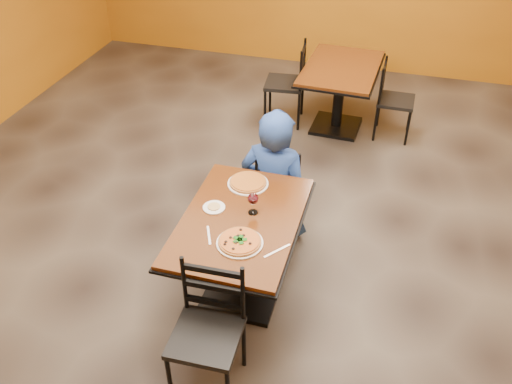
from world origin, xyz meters
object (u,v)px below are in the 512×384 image
(pizza_far, at_px, (248,182))
(side_plate, at_px, (214,208))
(table_second, at_px, (340,83))
(chair_second_right, at_px, (396,101))
(table_main, at_px, (241,240))
(pizza_main, at_px, (240,241))
(wine_glass, at_px, (253,202))
(diner, at_px, (275,175))
(chair_main_near, at_px, (206,338))
(plate_far, at_px, (248,184))
(chair_main_far, at_px, (278,184))
(chair_second_left, at_px, (285,84))
(plate_main, at_px, (240,243))

(pizza_far, bearing_deg, side_plate, -113.54)
(table_second, xyz_separation_m, chair_second_right, (0.62, -0.00, -0.13))
(table_second, bearing_deg, table_main, -95.96)
(pizza_main, bearing_deg, wine_glass, 91.06)
(chair_second_right, distance_m, pizza_main, 3.14)
(diner, bearing_deg, chair_main_near, 94.62)
(table_second, xyz_separation_m, pizza_far, (-0.36, -2.35, 0.22))
(table_main, xyz_separation_m, chair_main_near, (0.02, -0.81, -0.10))
(diner, xyz_separation_m, side_plate, (-0.27, -0.72, 0.16))
(chair_main_near, bearing_deg, side_plate, 103.37)
(wine_glass, bearing_deg, diner, 91.24)
(plate_far, relative_size, wine_glass, 1.72)
(table_main, height_order, table_second, same)
(pizza_main, height_order, plate_far, pizza_main)
(chair_main_far, xyz_separation_m, wine_glass, (0.02, -0.83, 0.42))
(chair_second_left, bearing_deg, pizza_main, 1.84)
(pizza_far, xyz_separation_m, wine_glass, (0.13, -0.32, 0.07))
(plate_main, xyz_separation_m, pizza_main, (0.00, 0.00, 0.02))
(chair_main_near, distance_m, pizza_main, 0.65)
(table_second, bearing_deg, side_plate, -100.63)
(chair_second_left, height_order, pizza_main, chair_second_left)
(chair_second_left, distance_m, plate_main, 3.04)
(chair_main_far, distance_m, pizza_main, 1.22)
(pizza_main, bearing_deg, chair_main_near, -94.84)
(table_second, relative_size, side_plate, 7.59)
(chair_main_far, bearing_deg, plate_far, 66.73)
(chair_second_left, bearing_deg, plate_main, 1.84)
(table_main, xyz_separation_m, plate_far, (-0.07, 0.41, 0.20))
(table_second, xyz_separation_m, chair_main_near, (-0.27, -3.57, -0.10))
(chair_second_left, relative_size, pizza_far, 3.36)
(side_plate, bearing_deg, wine_glass, 5.70)
(chair_second_left, bearing_deg, side_plate, -3.34)
(diner, bearing_deg, plate_far, 78.44)
(table_main, distance_m, chair_second_left, 2.78)
(chair_main_far, distance_m, pizza_far, 0.64)
(plate_far, distance_m, side_plate, 0.38)
(table_second, height_order, wine_glass, wine_glass)
(table_main, height_order, chair_second_right, chair_second_right)
(pizza_main, distance_m, pizza_far, 0.67)
(table_main, height_order, side_plate, side_plate)
(chair_main_far, xyz_separation_m, plate_far, (-0.11, -0.52, 0.34))
(pizza_main, relative_size, side_plate, 1.77)
(chair_main_near, relative_size, plate_far, 2.95)
(chair_main_far, bearing_deg, table_main, 76.14)
(chair_main_near, distance_m, diner, 1.60)
(chair_second_right, bearing_deg, chair_main_far, 155.52)
(diner, relative_size, side_plate, 7.50)
(pizza_far, bearing_deg, chair_second_right, 67.41)
(chair_main_far, height_order, plate_far, chair_main_far)
(table_main, xyz_separation_m, chair_second_left, (-0.33, 2.76, -0.09))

